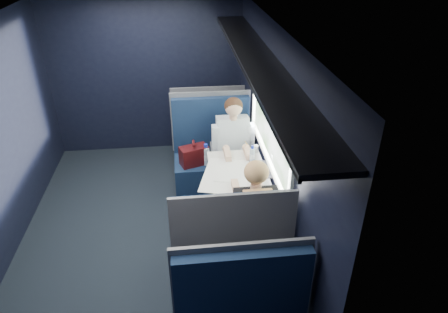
{
  "coord_description": "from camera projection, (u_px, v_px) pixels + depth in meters",
  "views": [
    {
      "loc": [
        0.49,
        -3.66,
        3.06
      ],
      "look_at": [
        0.9,
        0.0,
        0.95
      ],
      "focal_mm": 32.0,
      "sensor_mm": 36.0,
      "label": 1
    }
  ],
  "objects": [
    {
      "name": "room_shell",
      "position": [
        135.0,
        115.0,
        3.89
      ],
      "size": [
        3.0,
        4.4,
        2.4
      ],
      "color": "black",
      "rests_on": "ground"
    },
    {
      "name": "seat_bay_far",
      "position": [
        229.0,
        252.0,
        3.75
      ],
      "size": [
        1.04,
        0.62,
        1.26
      ],
      "color": "#0C1A35",
      "rests_on": "ground"
    },
    {
      "name": "papers",
      "position": [
        226.0,
        176.0,
        4.3
      ],
      "size": [
        0.65,
        0.8,
        0.01
      ],
      "primitive_type": "cube",
      "rotation": [
        0.0,
        0.0,
        -0.26
      ],
      "color": "white",
      "rests_on": "table"
    },
    {
      "name": "seat_row_front",
      "position": [
        207.0,
        129.0,
        6.06
      ],
      "size": [
        1.04,
        0.51,
        1.16
      ],
      "color": "#0C1A35",
      "rests_on": "ground"
    },
    {
      "name": "seat_bay_near",
      "position": [
        212.0,
        159.0,
        5.25
      ],
      "size": [
        1.04,
        0.62,
        1.26
      ],
      "color": "#0C1A35",
      "rests_on": "ground"
    },
    {
      "name": "bottle_small",
      "position": [
        252.0,
        154.0,
        4.52
      ],
      "size": [
        0.06,
        0.06,
        0.21
      ],
      "color": "silver",
      "rests_on": "table"
    },
    {
      "name": "table",
      "position": [
        236.0,
        178.0,
        4.4
      ],
      "size": [
        0.62,
        1.0,
        0.74
      ],
      "color": "#54565E",
      "rests_on": "ground"
    },
    {
      "name": "ground",
      "position": [
        147.0,
        232.0,
        4.63
      ],
      "size": [
        2.8,
        4.2,
        0.01
      ],
      "primitive_type": "cube",
      "color": "black"
    },
    {
      "name": "cup",
      "position": [
        256.0,
        149.0,
        4.75
      ],
      "size": [
        0.06,
        0.06,
        0.08
      ],
      "primitive_type": "cylinder",
      "color": "white",
      "rests_on": "table"
    },
    {
      "name": "laptop",
      "position": [
        267.0,
        164.0,
        4.38
      ],
      "size": [
        0.33,
        0.4,
        0.27
      ],
      "color": "silver",
      "rests_on": "table"
    },
    {
      "name": "man",
      "position": [
        234.0,
        144.0,
        4.98
      ],
      "size": [
        0.53,
        0.56,
        1.32
      ],
      "color": "black",
      "rests_on": "ground"
    },
    {
      "name": "woman",
      "position": [
        253.0,
        213.0,
        3.76
      ],
      "size": [
        0.53,
        0.56,
        1.32
      ],
      "color": "black",
      "rests_on": "ground"
    }
  ]
}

